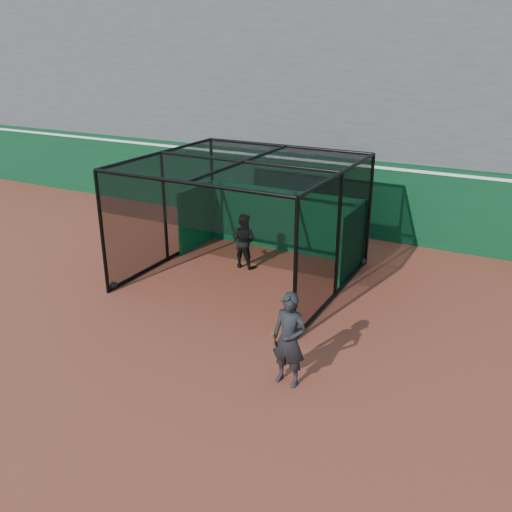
% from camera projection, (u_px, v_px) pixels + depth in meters
% --- Properties ---
extents(ground, '(120.00, 120.00, 0.00)m').
position_uv_depth(ground, '(179.00, 341.00, 11.53)').
color(ground, brown).
rests_on(ground, ground).
extents(outfield_wall, '(50.00, 0.50, 2.50)m').
position_uv_depth(outfield_wall, '(326.00, 192.00, 18.04)').
color(outfield_wall, '#0A381C').
rests_on(outfield_wall, ground).
extents(grandstand, '(50.00, 7.85, 8.95)m').
position_uv_depth(grandstand, '(368.00, 85.00, 19.98)').
color(grandstand, '#4C4C4F').
rests_on(grandstand, ground).
extents(batting_cage, '(5.25, 5.09, 3.15)m').
position_uv_depth(batting_cage, '(245.00, 222.00, 14.13)').
color(batting_cage, black).
rests_on(batting_cage, ground).
extents(batter, '(0.76, 0.59, 1.56)m').
position_uv_depth(batter, '(244.00, 240.00, 15.12)').
color(batter, black).
rests_on(batter, ground).
extents(on_deck_player, '(0.69, 0.47, 1.82)m').
position_uv_depth(on_deck_player, '(289.00, 340.00, 9.78)').
color(on_deck_player, black).
rests_on(on_deck_player, ground).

